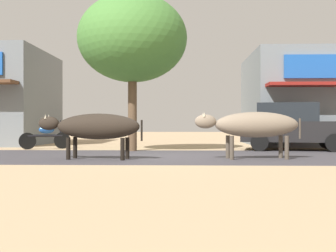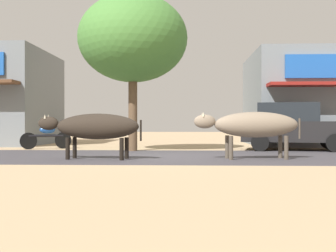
# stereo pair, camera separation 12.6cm
# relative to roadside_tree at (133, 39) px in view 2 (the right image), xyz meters

# --- Properties ---
(ground) EXTENTS (80.00, 80.00, 0.00)m
(ground) POSITION_rel_roadside_tree_xyz_m (1.02, -2.46, -3.81)
(ground) COLOR tan
(asphalt_road) EXTENTS (72.00, 5.50, 0.00)m
(asphalt_road) POSITION_rel_roadside_tree_xyz_m (1.02, -2.46, -3.81)
(asphalt_road) COLOR #403D42
(asphalt_road) RESTS_ON ground
(roadside_tree) EXTENTS (3.72, 3.72, 5.31)m
(roadside_tree) POSITION_rel_roadside_tree_xyz_m (0.00, 0.00, 0.00)
(roadside_tree) COLOR brown
(roadside_tree) RESTS_ON ground
(parked_hatchback_car) EXTENTS (3.96, 2.55, 1.64)m
(parked_hatchback_car) POSITION_rel_roadside_tree_xyz_m (5.56, 0.68, -2.97)
(parked_hatchback_car) COLOR black
(parked_hatchback_car) RESTS_ON ground
(parked_motorcycle) EXTENTS (1.68, 0.93, 1.05)m
(parked_motorcycle) POSITION_rel_roadside_tree_xyz_m (-3.29, 1.02, -3.34)
(parked_motorcycle) COLOR black
(parked_motorcycle) RESTS_ON ground
(cow_near_brown) EXTENTS (2.80, 0.95, 1.18)m
(cow_near_brown) POSITION_rel_roadside_tree_xyz_m (-0.55, -3.59, -2.97)
(cow_near_brown) COLOR #2B241D
(cow_near_brown) RESTS_ON ground
(cow_far_dark) EXTENTS (2.81, 0.91, 1.23)m
(cow_far_dark) POSITION_rel_roadside_tree_xyz_m (3.57, -3.36, -2.93)
(cow_far_dark) COLOR gray
(cow_far_dark) RESTS_ON ground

